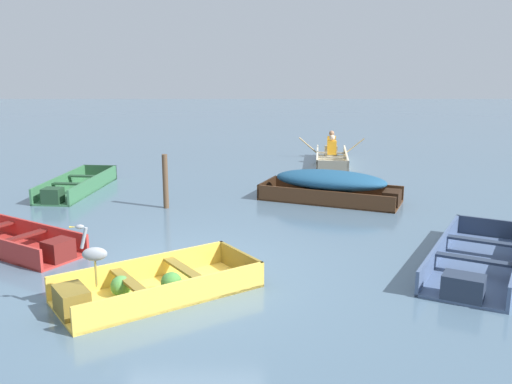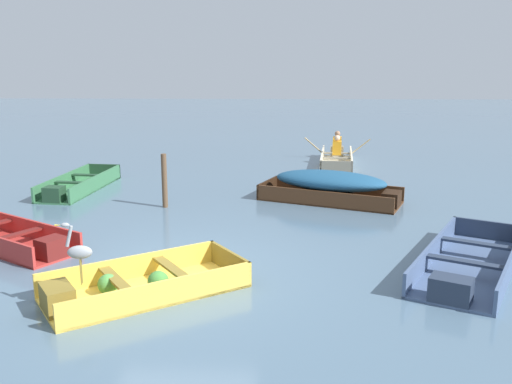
% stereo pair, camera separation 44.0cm
% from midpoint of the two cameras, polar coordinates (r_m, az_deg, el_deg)
% --- Properties ---
extents(ground_plane, '(80.00, 80.00, 0.00)m').
position_cam_midpoint_polar(ground_plane, '(9.15, -6.64, -7.82)').
color(ground_plane, slate).
extents(dinghy_yellow_foreground, '(3.00, 2.57, 0.38)m').
position_cam_midpoint_polar(dinghy_yellow_foreground, '(8.27, -10.41, -9.25)').
color(dinghy_yellow_foreground, '#E5BC47').
rests_on(dinghy_yellow_foreground, ground).
extents(skiff_dark_varnish_near_moored, '(3.45, 2.35, 0.72)m').
position_cam_midpoint_polar(skiff_dark_varnish_near_moored, '(13.43, 8.49, 0.78)').
color(skiff_dark_varnish_near_moored, '#4C2D19').
rests_on(skiff_dark_varnish_near_moored, ground).
extents(skiff_red_mid_moored, '(3.17, 2.51, 0.38)m').
position_cam_midpoint_polar(skiff_red_mid_moored, '(11.02, -22.48, -4.38)').
color(skiff_red_mid_moored, '#AD2D28').
rests_on(skiff_red_mid_moored, ground).
extents(skiff_slate_blue_far_moored, '(2.68, 3.57, 0.38)m').
position_cam_midpoint_polar(skiff_slate_blue_far_moored, '(9.66, 21.73, -6.78)').
color(skiff_slate_blue_far_moored, '#475B7F').
rests_on(skiff_slate_blue_far_moored, ground).
extents(skiff_green_outer_moored, '(1.27, 3.21, 0.39)m').
position_cam_midpoint_polar(skiff_green_outer_moored, '(15.03, -16.59, 0.60)').
color(skiff_green_outer_moored, '#387047').
rests_on(skiff_green_outer_moored, ground).
extents(rowboat_cream_with_crew, '(2.19, 3.21, 0.93)m').
position_cam_midpoint_polar(rowboat_cream_with_crew, '(18.54, 8.75, 3.49)').
color(rowboat_cream_with_crew, beige).
rests_on(rowboat_cream_with_crew, ground).
extents(heron_on_dinghy, '(0.46, 0.17, 0.84)m').
position_cam_midpoint_polar(heron_on_dinghy, '(7.69, -15.77, -5.64)').
color(heron_on_dinghy, olive).
rests_on(heron_on_dinghy, dinghy_yellow_foreground).
extents(mooring_post, '(0.12, 0.12, 1.22)m').
position_cam_midpoint_polar(mooring_post, '(12.86, -8.18, 1.11)').
color(mooring_post, brown).
rests_on(mooring_post, ground).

